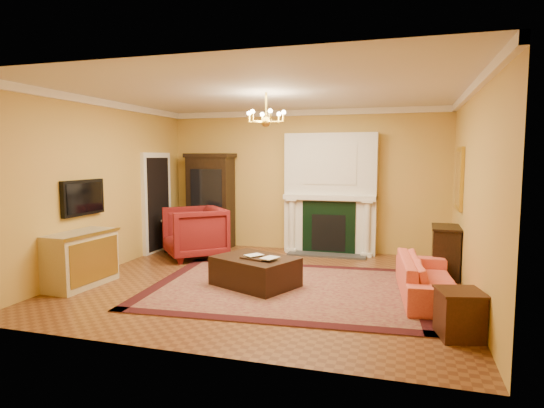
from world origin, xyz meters
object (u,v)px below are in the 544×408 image
at_px(leather_ottoman, 255,271).
at_px(console_table, 446,253).
at_px(china_cabinet, 211,202).
at_px(commode, 80,259).
at_px(pedestal_table, 170,233).
at_px(end_table, 459,315).
at_px(wingback_armchair, 195,230).
at_px(coral_sofa, 429,271).

bearing_deg(leather_ottoman, console_table, 50.92).
height_order(china_cabinet, commode, china_cabinet).
xyz_separation_m(pedestal_table, end_table, (5.37, -3.22, -0.14)).
distance_m(china_cabinet, pedestal_table, 1.16).
relative_size(commode, end_table, 2.22).
height_order(commode, leather_ottoman, commode).
bearing_deg(console_table, leather_ottoman, -151.11).
xyz_separation_m(wingback_armchair, pedestal_table, (-0.75, 0.36, -0.16)).
bearing_deg(console_table, coral_sofa, -101.83).
distance_m(china_cabinet, end_table, 6.30).
bearing_deg(console_table, wingback_armchair, -179.41).
bearing_deg(end_table, pedestal_table, 149.05).
relative_size(pedestal_table, end_table, 1.33).
bearing_deg(leather_ottoman, commode, -140.15).
xyz_separation_m(wingback_armchair, leather_ottoman, (1.80, -1.58, -0.32)).
xyz_separation_m(pedestal_table, leather_ottoman, (2.55, -1.94, -0.16)).
bearing_deg(coral_sofa, wingback_armchair, 66.82).
bearing_deg(wingback_armchair, coral_sofa, 31.05).
bearing_deg(wingback_armchair, console_table, 47.64).
distance_m(pedestal_table, console_table, 5.45).
relative_size(china_cabinet, leather_ottoman, 1.67).
bearing_deg(end_table, leather_ottoman, 155.59).
distance_m(commode, console_table, 5.93).
xyz_separation_m(china_cabinet, commode, (-0.66, -3.49, -0.57)).
height_order(commode, end_table, commode).
height_order(pedestal_table, leather_ottoman, pedestal_table).
relative_size(end_table, console_table, 0.62).
relative_size(wingback_armchair, commode, 0.98).
relative_size(pedestal_table, coral_sofa, 0.35).
xyz_separation_m(china_cabinet, wingback_armchair, (0.17, -1.16, -0.44)).
xyz_separation_m(wingback_armchair, console_table, (4.68, -0.12, -0.15)).
distance_m(end_table, leather_ottoman, 3.10).
bearing_deg(end_table, china_cabinet, 139.99).
height_order(wingback_armchair, leather_ottoman, wingback_armchair).
bearing_deg(console_table, end_table, -89.23).
bearing_deg(commode, coral_sofa, 13.27).
height_order(wingback_armchair, end_table, wingback_armchair).
xyz_separation_m(wingback_armchair, coral_sofa, (4.36, -1.42, -0.18)).
bearing_deg(console_table, china_cabinet, 167.23).
height_order(commode, coral_sofa, commode).
xyz_separation_m(china_cabinet, pedestal_table, (-0.58, -0.80, -0.60)).
distance_m(wingback_armchair, leather_ottoman, 2.41).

